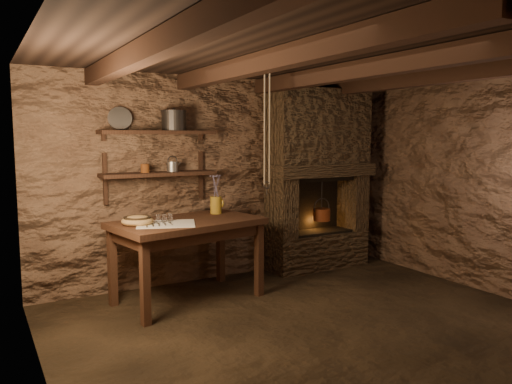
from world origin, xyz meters
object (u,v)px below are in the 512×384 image
stoneware_jug (216,197)px  iron_stockpot (174,121)px  work_table (188,257)px  red_pot (322,214)px  wooden_bowl (137,221)px

stoneware_jug → iron_stockpot: (-0.39, 0.24, 0.83)m
work_table → red_pot: bearing=0.3°
work_table → iron_stockpot: 1.49m
iron_stockpot → red_pot: bearing=-3.5°
work_table → stoneware_jug: 0.77m
wooden_bowl → work_table: bearing=1.5°
work_table → iron_stockpot: (0.06, 0.49, 1.41)m
stoneware_jug → iron_stockpot: 0.95m
iron_stockpot → red_pot: size_ratio=0.50×
work_table → stoneware_jug: (0.44, 0.24, 0.58)m
wooden_bowl → red_pot: 2.56m
red_pot → wooden_bowl: bearing=-171.5°
work_table → red_pot: red_pot is taller
wooden_bowl → iron_stockpot: bearing=40.8°
iron_stockpot → red_pot: iron_stockpot is taller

